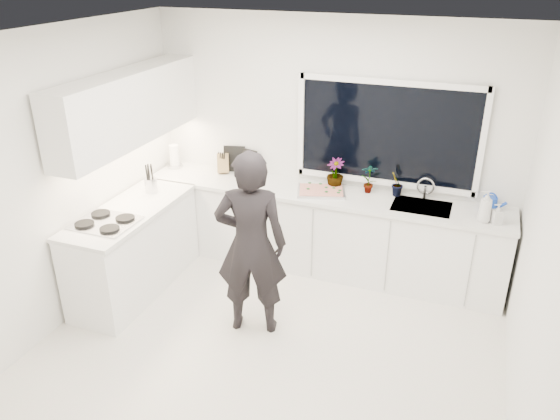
% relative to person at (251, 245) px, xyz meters
% --- Properties ---
extents(floor, '(4.00, 3.50, 0.02)m').
position_rel_person_xyz_m(floor, '(0.27, -0.17, -0.89)').
color(floor, beige).
rests_on(floor, ground).
extents(wall_back, '(4.00, 0.02, 2.70)m').
position_rel_person_xyz_m(wall_back, '(0.27, 1.59, 0.47)').
color(wall_back, white).
rests_on(wall_back, ground).
extents(wall_left, '(0.02, 3.50, 2.70)m').
position_rel_person_xyz_m(wall_left, '(-1.74, -0.17, 0.47)').
color(wall_left, white).
rests_on(wall_left, ground).
extents(wall_right, '(0.02, 3.50, 2.70)m').
position_rel_person_xyz_m(wall_right, '(2.28, -0.17, 0.47)').
color(wall_right, white).
rests_on(wall_right, ground).
extents(ceiling, '(4.00, 3.50, 0.02)m').
position_rel_person_xyz_m(ceiling, '(0.27, -0.17, 1.83)').
color(ceiling, white).
rests_on(ceiling, wall_back).
extents(window, '(1.80, 0.02, 1.00)m').
position_rel_person_xyz_m(window, '(0.87, 1.56, 0.67)').
color(window, black).
rests_on(window, wall_back).
extents(base_cabinets_back, '(3.92, 0.58, 0.88)m').
position_rel_person_xyz_m(base_cabinets_back, '(0.27, 1.28, -0.44)').
color(base_cabinets_back, white).
rests_on(base_cabinets_back, floor).
extents(base_cabinets_left, '(0.58, 1.60, 0.88)m').
position_rel_person_xyz_m(base_cabinets_left, '(-1.40, 0.18, -0.44)').
color(base_cabinets_left, white).
rests_on(base_cabinets_left, floor).
extents(countertop_back, '(3.94, 0.62, 0.04)m').
position_rel_person_xyz_m(countertop_back, '(0.27, 1.27, 0.02)').
color(countertop_back, silver).
rests_on(countertop_back, base_cabinets_back).
extents(countertop_left, '(0.62, 1.60, 0.04)m').
position_rel_person_xyz_m(countertop_left, '(-1.40, 0.18, 0.02)').
color(countertop_left, silver).
rests_on(countertop_left, base_cabinets_left).
extents(upper_cabinets, '(0.34, 2.10, 0.70)m').
position_rel_person_xyz_m(upper_cabinets, '(-1.52, 0.53, 0.97)').
color(upper_cabinets, white).
rests_on(upper_cabinets, wall_left).
extents(sink, '(0.58, 0.42, 0.14)m').
position_rel_person_xyz_m(sink, '(1.32, 1.28, -0.01)').
color(sink, silver).
rests_on(sink, countertop_back).
extents(faucet, '(0.03, 0.03, 0.22)m').
position_rel_person_xyz_m(faucet, '(1.32, 1.48, 0.15)').
color(faucet, silver).
rests_on(faucet, countertop_back).
extents(stovetop, '(0.56, 0.48, 0.03)m').
position_rel_person_xyz_m(stovetop, '(-1.42, -0.17, 0.05)').
color(stovetop, black).
rests_on(stovetop, countertop_left).
extents(person, '(0.73, 0.58, 1.76)m').
position_rel_person_xyz_m(person, '(0.00, 0.00, 0.00)').
color(person, black).
rests_on(person, floor).
extents(pizza_tray, '(0.59, 0.50, 0.03)m').
position_rel_person_xyz_m(pizza_tray, '(0.27, 1.25, 0.05)').
color(pizza_tray, '#B7B7BC').
rests_on(pizza_tray, countertop_back).
extents(pizza, '(0.53, 0.45, 0.01)m').
position_rel_person_xyz_m(pizza, '(0.27, 1.25, 0.07)').
color(pizza, '#AB2E16').
rests_on(pizza, pizza_tray).
extents(watering_can, '(0.15, 0.15, 0.13)m').
position_rel_person_xyz_m(watering_can, '(1.95, 1.44, 0.10)').
color(watering_can, '#133CB2').
rests_on(watering_can, countertop_back).
extents(paper_towel_roll, '(0.12, 0.12, 0.26)m').
position_rel_person_xyz_m(paper_towel_roll, '(-1.58, 1.38, 0.17)').
color(paper_towel_roll, white).
rests_on(paper_towel_roll, countertop_back).
extents(knife_block, '(0.16, 0.14, 0.22)m').
position_rel_person_xyz_m(knife_block, '(-0.96, 1.42, 0.15)').
color(knife_block, '#A26C4B').
rests_on(knife_block, countertop_back).
extents(utensil_crock, '(0.16, 0.16, 0.16)m').
position_rel_person_xyz_m(utensil_crock, '(-1.43, 0.63, 0.12)').
color(utensil_crock, silver).
rests_on(utensil_crock, countertop_left).
extents(picture_frame_large, '(0.22, 0.08, 0.28)m').
position_rel_person_xyz_m(picture_frame_large, '(-0.69, 1.52, 0.18)').
color(picture_frame_large, black).
rests_on(picture_frame_large, countertop_back).
extents(picture_frame_small, '(0.25, 0.08, 0.30)m').
position_rel_person_xyz_m(picture_frame_small, '(-0.87, 1.52, 0.19)').
color(picture_frame_small, black).
rests_on(picture_frame_small, countertop_back).
extents(herb_plants, '(0.85, 0.22, 0.33)m').
position_rel_person_xyz_m(herb_plants, '(0.61, 1.44, 0.20)').
color(herb_plants, '#26662D').
rests_on(herb_plants, countertop_back).
extents(soap_bottles, '(0.25, 0.16, 0.32)m').
position_rel_person_xyz_m(soap_bottles, '(1.94, 1.13, 0.18)').
color(soap_bottles, '#D8BF66').
rests_on(soap_bottles, countertop_back).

